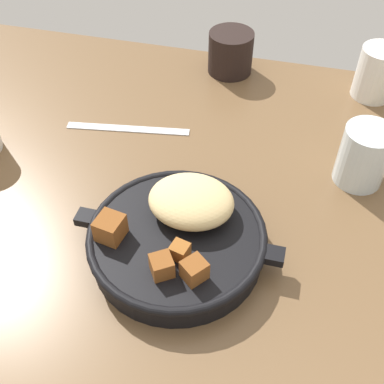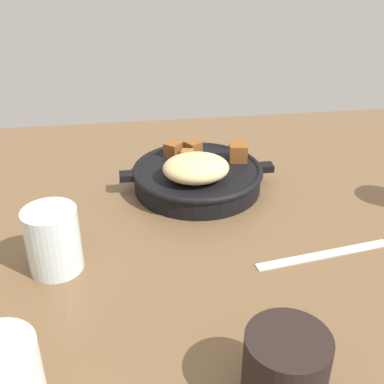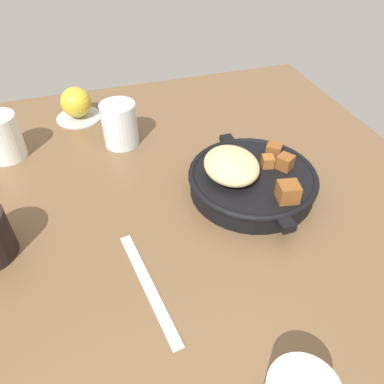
{
  "view_description": "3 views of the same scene",
  "coord_description": "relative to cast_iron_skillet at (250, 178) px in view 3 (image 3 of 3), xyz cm",
  "views": [
    {
      "loc": [
        14.6,
        -44.4,
        51.91
      ],
      "look_at": [
        4.16,
        -3.3,
        7.25
      ],
      "focal_mm": 44.9,
      "sensor_mm": 36.0,
      "label": 1
    },
    {
      "loc": [
        15.31,
        68.73,
        42.31
      ],
      "look_at": [
        5.58,
        1.28,
        4.3
      ],
      "focal_mm": 45.52,
      "sensor_mm": 36.0,
      "label": 2
    },
    {
      "loc": [
        -44.12,
        18.69,
        45.64
      ],
      "look_at": [
        2.44,
        4.0,
        3.32
      ],
      "focal_mm": 35.33,
      "sensor_mm": 36.0,
      "label": 3
    }
  ],
  "objects": [
    {
      "name": "red_apple",
      "position": [
        36.7,
        27.63,
        1.12
      ],
      "size": [
        6.97,
        6.97,
        6.97
      ],
      "primitive_type": "sphere",
      "color": "gold",
      "rests_on": "saucer_plate"
    },
    {
      "name": "cast_iron_skillet",
      "position": [
        0.0,
        0.0,
        0.0
      ],
      "size": [
        27.62,
        23.31,
        8.19
      ],
      "color": "black",
      "rests_on": "ground_plane"
    },
    {
      "name": "saucer_plate",
      "position": [
        36.7,
        27.63,
        -2.66
      ],
      "size": [
        10.64,
        10.64,
        0.6
      ],
      "primitive_type": "cylinder",
      "color": "#B7BABF",
      "rests_on": "ground_plane"
    },
    {
      "name": "ground_plane",
      "position": [
        -3.35,
        7.26,
        -4.16
      ],
      "size": [
        108.17,
        86.05,
        2.4
      ],
      "primitive_type": "cube",
      "color": "brown"
    },
    {
      "name": "butter_knife",
      "position": [
        -15.11,
        22.27,
        -2.78
      ],
      "size": [
        21.02,
        4.76,
        0.36
      ],
      "primitive_type": "cube",
      "rotation": [
        0.0,
        0.0,
        0.15
      ],
      "color": "silver",
      "rests_on": "ground_plane"
    },
    {
      "name": "white_creamer_pitcher",
      "position": [
        24.96,
        42.82,
        1.69
      ],
      "size": [
        7.35,
        7.35,
        9.3
      ],
      "primitive_type": "cylinder",
      "color": "white",
      "rests_on": "ground_plane"
    },
    {
      "name": "water_glass_tall",
      "position": [
        22.81,
        19.65,
        1.68
      ],
      "size": [
        7.36,
        7.36,
        9.28
      ],
      "primitive_type": "cylinder",
      "color": "silver",
      "rests_on": "ground_plane"
    }
  ]
}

